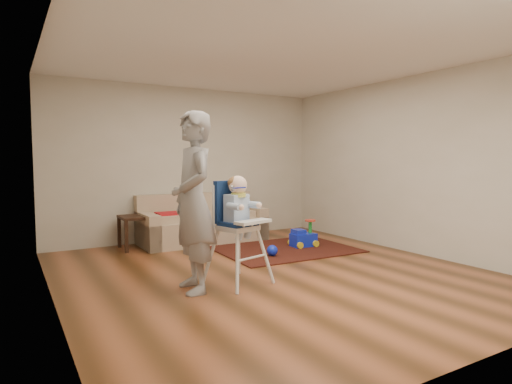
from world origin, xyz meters
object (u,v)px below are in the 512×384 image
sofa (203,218)px  toy_ball (272,250)px  adult (193,202)px  high_chair (238,232)px  ride_on_toy (303,233)px  side_table (138,232)px

sofa → toy_ball: (0.42, -1.56, -0.32)m
adult → high_chair: bearing=95.1°
sofa → adult: 2.82m
adult → ride_on_toy: bearing=122.2°
toy_ball → adult: adult is taller
side_table → ride_on_toy: bearing=-28.1°
sofa → toy_ball: sofa is taller
sofa → high_chair: (-0.64, -2.49, 0.19)m
sofa → side_table: (-1.12, 0.03, -0.15)m
ride_on_toy → toy_ball: bearing=-154.3°
side_table → sofa: bearing=-1.6°
sofa → high_chair: size_ratio=1.71×
ride_on_toy → sofa: bearing=138.6°
sofa → side_table: 1.13m
toy_ball → adult: bearing=-150.1°
ride_on_toy → adult: size_ratio=0.22×
toy_ball → side_table: bearing=134.0°
toy_ball → adult: 2.05m
high_chair → adult: bearing=164.8°
sofa → toy_ball: bearing=-75.2°
sofa → toy_ball: size_ratio=13.42×
ride_on_toy → high_chair: high_chair is taller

